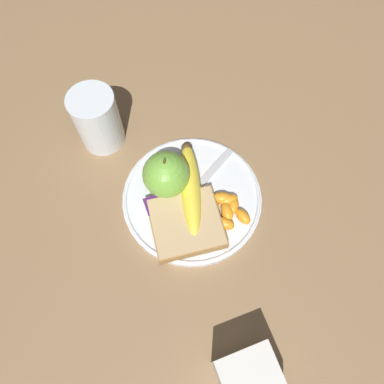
# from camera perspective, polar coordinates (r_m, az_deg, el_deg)

# --- Properties ---
(ground_plane) EXTENTS (3.00, 3.00, 0.00)m
(ground_plane) POSITION_cam_1_polar(r_m,az_deg,el_deg) (0.64, 0.00, -1.22)
(ground_plane) COLOR olive
(plate) EXTENTS (0.23, 0.23, 0.01)m
(plate) POSITION_cam_1_polar(r_m,az_deg,el_deg) (0.63, 0.00, -0.93)
(plate) COLOR silver
(plate) RESTS_ON ground_plane
(juice_glass) EXTENTS (0.08, 0.08, 0.11)m
(juice_glass) POSITION_cam_1_polar(r_m,az_deg,el_deg) (0.68, -14.17, 10.44)
(juice_glass) COLOR silver
(juice_glass) RESTS_ON ground_plane
(apple) EXTENTS (0.08, 0.08, 0.09)m
(apple) POSITION_cam_1_polar(r_m,az_deg,el_deg) (0.60, -3.99, 2.66)
(apple) COLOR #72B23D
(apple) RESTS_ON plate
(banana) EXTENTS (0.08, 0.18, 0.03)m
(banana) POSITION_cam_1_polar(r_m,az_deg,el_deg) (0.62, -0.32, 0.63)
(banana) COLOR yellow
(banana) RESTS_ON plate
(bread_slice) EXTENTS (0.12, 0.12, 0.02)m
(bread_slice) POSITION_cam_1_polar(r_m,az_deg,el_deg) (0.60, -0.89, -4.83)
(bread_slice) COLOR olive
(bread_slice) RESTS_ON plate
(fork) EXTENTS (0.17, 0.11, 0.00)m
(fork) POSITION_cam_1_polar(r_m,az_deg,el_deg) (0.63, -0.20, -0.47)
(fork) COLOR #B2B2B7
(fork) RESTS_ON plate
(jam_packet) EXTENTS (0.04, 0.03, 0.02)m
(jam_packet) POSITION_cam_1_polar(r_m,az_deg,el_deg) (0.61, -5.25, -2.20)
(jam_packet) COLOR white
(jam_packet) RESTS_ON plate
(orange_segment_0) EXTENTS (0.03, 0.03, 0.02)m
(orange_segment_0) POSITION_cam_1_polar(r_m,az_deg,el_deg) (0.61, 7.77, -3.71)
(orange_segment_0) COLOR orange
(orange_segment_0) RESTS_ON plate
(orange_segment_1) EXTENTS (0.02, 0.04, 0.02)m
(orange_segment_1) POSITION_cam_1_polar(r_m,az_deg,el_deg) (0.61, 5.35, -2.94)
(orange_segment_1) COLOR orange
(orange_segment_1) RESTS_ON plate
(orange_segment_2) EXTENTS (0.03, 0.02, 0.02)m
(orange_segment_2) POSITION_cam_1_polar(r_m,az_deg,el_deg) (0.60, 2.72, -4.71)
(orange_segment_2) COLOR orange
(orange_segment_2) RESTS_ON plate
(orange_segment_3) EXTENTS (0.03, 0.02, 0.02)m
(orange_segment_3) POSITION_cam_1_polar(r_m,az_deg,el_deg) (0.62, 5.60, -1.20)
(orange_segment_3) COLOR orange
(orange_segment_3) RESTS_ON plate
(orange_segment_4) EXTENTS (0.04, 0.03, 0.02)m
(orange_segment_4) POSITION_cam_1_polar(r_m,az_deg,el_deg) (0.62, 4.61, -0.91)
(orange_segment_4) COLOR orange
(orange_segment_4) RESTS_ON plate
(orange_segment_5) EXTENTS (0.04, 0.03, 0.02)m
(orange_segment_5) POSITION_cam_1_polar(r_m,az_deg,el_deg) (0.61, 2.73, -2.26)
(orange_segment_5) COLOR orange
(orange_segment_5) RESTS_ON plate
(orange_segment_6) EXTENTS (0.04, 0.04, 0.02)m
(orange_segment_6) POSITION_cam_1_polar(r_m,az_deg,el_deg) (0.60, 5.00, -4.77)
(orange_segment_6) COLOR orange
(orange_segment_6) RESTS_ON plate
(orange_segment_7) EXTENTS (0.04, 0.03, 0.02)m
(orange_segment_7) POSITION_cam_1_polar(r_m,az_deg,el_deg) (0.60, 2.14, -5.62)
(orange_segment_7) COLOR orange
(orange_segment_7) RESTS_ON plate
(orange_segment_8) EXTENTS (0.03, 0.03, 0.02)m
(orange_segment_8) POSITION_cam_1_polar(r_m,az_deg,el_deg) (0.62, 6.30, -2.07)
(orange_segment_8) COLOR orange
(orange_segment_8) RESTS_ON plate
(condiment_caddy) EXTENTS (0.08, 0.08, 0.06)m
(condiment_caddy) POSITION_cam_1_polar(r_m,az_deg,el_deg) (0.56, 8.81, -26.51)
(condiment_caddy) COLOR silver
(condiment_caddy) RESTS_ON ground_plane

